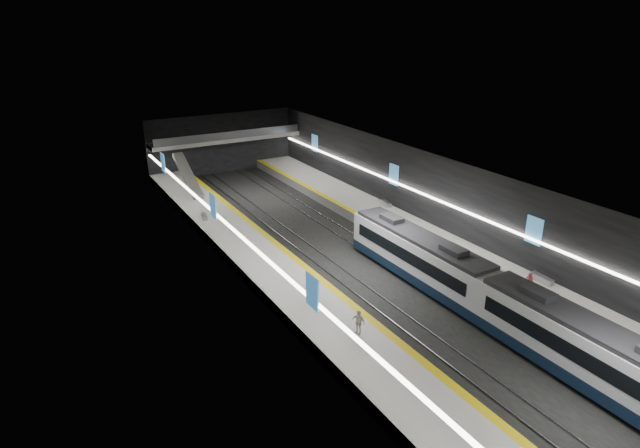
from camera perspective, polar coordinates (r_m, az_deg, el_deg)
ground at (r=45.59m, az=5.24°, el=-4.99°), size 70.00×70.00×0.00m
ceiling at (r=42.65m, az=5.60°, el=4.68°), size 20.00×70.00×0.04m
wall_left at (r=39.45m, az=-6.59°, el=-3.00°), size 0.04×70.00×8.00m
wall_right at (r=50.09m, az=14.84°, el=1.81°), size 0.04×70.00×8.00m
wall_back at (r=74.03m, az=-10.45°, el=8.44°), size 20.00×0.04×8.00m
platform_left at (r=41.92m, az=-3.24°, el=-6.67°), size 5.00×70.00×1.00m
tile_surface_left at (r=41.68m, az=-3.26°, el=-6.05°), size 5.00×70.00×0.02m
tactile_strip_left at (r=42.59m, az=-0.60°, el=-5.37°), size 0.60×70.00×0.02m
platform_right at (r=49.72m, az=12.38°, el=-2.46°), size 5.00×70.00×1.00m
tile_surface_right at (r=49.52m, az=12.43°, el=-1.92°), size 5.00×70.00×0.02m
tactile_strip_right at (r=48.16m, az=10.47°, el=-2.44°), size 0.60×70.00×0.02m
rails at (r=45.57m, az=5.25°, el=-4.92°), size 6.52×70.00×0.12m
train at (r=38.98m, az=17.62°, el=-7.22°), size 2.69×30.04×3.60m
ad_posters at (r=44.54m, az=4.70°, el=0.69°), size 19.94×53.50×2.20m
cove_light_left at (r=39.60m, az=-6.31°, el=-3.21°), size 0.25×68.60×0.12m
cove_light_right at (r=50.02m, az=14.65°, el=1.55°), size 0.25×68.60×0.12m
mezzanine_bridge at (r=71.90m, az=-9.93°, el=8.94°), size 20.00×3.00×1.50m
escalator at (r=63.79m, az=-13.93°, el=5.06°), size 1.20×7.50×3.92m
bench_left_far at (r=55.28m, az=-12.25°, el=0.81°), size 0.77×1.67×0.39m
bench_right_near at (r=44.81m, az=22.60°, el=-5.42°), size 0.61×1.94×0.47m
bench_right_far at (r=58.14m, az=7.09°, el=2.19°), size 0.73×1.73×0.41m
passenger_right_a at (r=42.24m, az=21.41°, el=-5.92°), size 0.61×0.74×1.75m
passenger_left_a at (r=34.98m, az=4.10°, el=-10.38°), size 0.75×1.04×1.64m
passenger_left_b at (r=38.62m, az=-0.75°, el=-7.01°), size 1.23×0.98×1.66m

